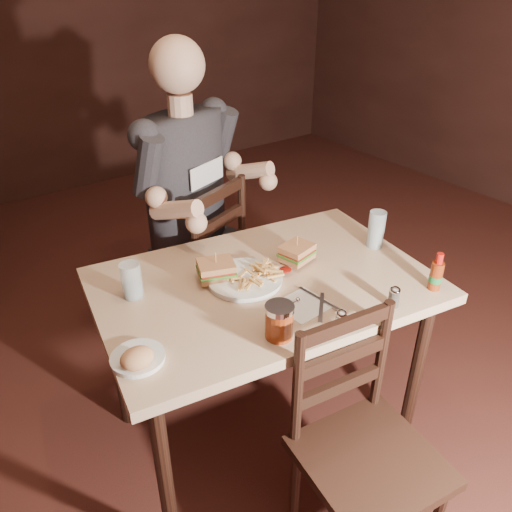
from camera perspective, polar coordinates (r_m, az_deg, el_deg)
room_shell at (r=1.42m, az=12.55°, el=15.10°), size 7.00×7.00×7.00m
main_table at (r=1.85m, az=0.92°, el=-5.00°), size 1.29×0.97×0.77m
chair_far at (r=2.50m, az=-7.48°, el=-1.16°), size 0.56×0.59×0.93m
chair_near at (r=1.70m, az=12.94°, el=-21.89°), size 0.46×0.49×0.87m
diner at (r=2.23m, az=-7.33°, el=10.30°), size 0.73×0.65×1.05m
dinner_plate at (r=1.79m, az=-1.29°, el=-2.77°), size 0.30×0.30×0.02m
sandwich_left at (r=1.77m, az=-4.60°, el=-0.94°), size 0.16×0.14×0.11m
sandwich_right at (r=1.88m, az=4.69°, el=0.97°), size 0.14×0.12×0.10m
fries_pile at (r=1.78m, az=0.13°, el=-2.05°), size 0.27×0.21×0.04m
ketchup_dollop at (r=1.83m, az=3.38°, el=-1.56°), size 0.05×0.05×0.01m
glass_left at (r=1.74m, az=-14.04°, el=-2.73°), size 0.08×0.08×0.13m
glass_right at (r=2.05m, az=13.58°, el=2.98°), size 0.08×0.08×0.15m
hot_sauce at (r=1.83m, az=19.97°, el=-1.67°), size 0.05×0.05×0.14m
salt_shaker at (r=1.58m, az=9.66°, el=-7.31°), size 0.04×0.04×0.07m
pepper_shaker at (r=1.72m, az=15.50°, el=-4.56°), size 0.04×0.04×0.07m
syrup_dispenser at (r=1.52m, az=2.67°, el=-7.46°), size 0.10×0.10×0.11m
napkin at (r=1.68m, az=5.39°, el=-5.60°), size 0.17×0.16×0.00m
knife at (r=1.71m, az=7.44°, el=-4.99°), size 0.03×0.20×0.00m
fork at (r=1.67m, az=7.47°, el=-5.87°), size 0.13×0.13×0.01m
side_plate at (r=1.50m, az=-13.33°, el=-11.38°), size 0.18×0.18×0.01m
bread_roll at (r=1.45m, az=-13.44°, el=-11.28°), size 0.11×0.09×0.06m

